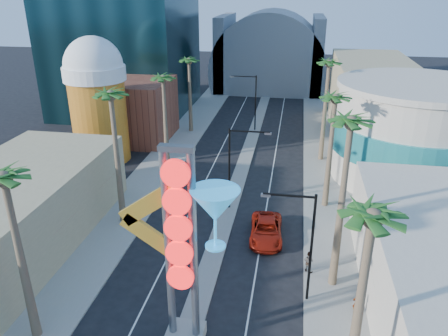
# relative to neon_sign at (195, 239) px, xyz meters

# --- Properties ---
(sidewalk_west) EXTENTS (5.00, 100.00, 0.15)m
(sidewalk_west) POSITION_rel_neon_sign_xyz_m (-10.32, 32.04, -7.23)
(sidewalk_west) COLOR gray
(sidewalk_west) RESTS_ON ground
(sidewalk_east) EXTENTS (5.00, 100.00, 0.15)m
(sidewalk_east) POSITION_rel_neon_sign_xyz_m (8.68, 32.04, -7.23)
(sidewalk_east) COLOR gray
(sidewalk_east) RESTS_ON ground
(median) EXTENTS (1.60, 84.00, 0.15)m
(median) POSITION_rel_neon_sign_xyz_m (-0.82, 35.04, -7.23)
(median) COLOR gray
(median) RESTS_ON ground
(brick_filler_west) EXTENTS (10.00, 10.00, 8.00)m
(brick_filler_west) POSITION_rel_neon_sign_xyz_m (-16.82, 35.04, -3.31)
(brick_filler_west) COLOR brown
(brick_filler_west) RESTS_ON ground
(filler_east) EXTENTS (10.00, 20.00, 10.00)m
(filler_east) POSITION_rel_neon_sign_xyz_m (15.18, 45.04, -2.31)
(filler_east) COLOR tan
(filler_east) RESTS_ON ground
(beer_mug) EXTENTS (7.00, 7.00, 14.50)m
(beer_mug) POSITION_rel_neon_sign_xyz_m (-17.82, 27.04, 0.54)
(beer_mug) COLOR #AB5D16
(beer_mug) RESTS_ON ground
(turquoise_building) EXTENTS (16.60, 16.60, 10.60)m
(turquoise_building) POSITION_rel_neon_sign_xyz_m (17.18, 27.04, -2.06)
(turquoise_building) COLOR beige
(turquoise_building) RESTS_ON ground
(canopy) EXTENTS (22.00, 16.00, 22.00)m
(canopy) POSITION_rel_neon_sign_xyz_m (-0.82, 69.04, -3.00)
(canopy) COLOR slate
(canopy) RESTS_ON ground
(neon_sign) EXTENTS (6.53, 2.60, 12.55)m
(neon_sign) POSITION_rel_neon_sign_xyz_m (0.00, 0.00, 0.00)
(neon_sign) COLOR gray
(neon_sign) RESTS_ON ground
(streetlight_0) EXTENTS (3.79, 0.25, 8.00)m
(streetlight_0) POSITION_rel_neon_sign_xyz_m (-0.27, 17.04, -2.43)
(streetlight_0) COLOR black
(streetlight_0) RESTS_ON ground
(streetlight_1) EXTENTS (3.79, 0.25, 8.00)m
(streetlight_1) POSITION_rel_neon_sign_xyz_m (-1.36, 41.04, -2.43)
(streetlight_1) COLOR black
(streetlight_1) RESTS_ON ground
(streetlight_2) EXTENTS (3.45, 0.25, 8.00)m
(streetlight_2) POSITION_rel_neon_sign_xyz_m (5.91, 5.04, -2.47)
(streetlight_2) COLOR black
(streetlight_2) RESTS_ON ground
(palm_0) EXTENTS (2.40, 2.40, 11.70)m
(palm_0) POSITION_rel_neon_sign_xyz_m (-9.82, -0.96, 2.62)
(palm_0) COLOR brown
(palm_0) RESTS_ON ground
(palm_1) EXTENTS (2.40, 2.40, 12.70)m
(palm_1) POSITION_rel_neon_sign_xyz_m (-9.82, 13.04, 3.52)
(palm_1) COLOR brown
(palm_1) RESTS_ON ground
(palm_2) EXTENTS (2.40, 2.40, 11.20)m
(palm_2) POSITION_rel_neon_sign_xyz_m (-9.82, 27.04, 2.17)
(palm_2) COLOR brown
(palm_2) RESTS_ON ground
(palm_3) EXTENTS (2.40, 2.40, 11.20)m
(palm_3) POSITION_rel_neon_sign_xyz_m (-9.82, 39.04, 2.17)
(palm_3) COLOR brown
(palm_3) RESTS_ON ground
(palm_4) EXTENTS (2.40, 2.40, 12.20)m
(palm_4) POSITION_rel_neon_sign_xyz_m (8.18, -2.96, 3.07)
(palm_4) COLOR brown
(palm_4) RESTS_ON ground
(palm_5) EXTENTS (2.40, 2.40, 13.20)m
(palm_5) POSITION_rel_neon_sign_xyz_m (8.18, 7.04, 3.96)
(palm_5) COLOR brown
(palm_5) RESTS_ON ground
(palm_6) EXTENTS (2.40, 2.40, 11.70)m
(palm_6) POSITION_rel_neon_sign_xyz_m (8.18, 19.04, 2.62)
(palm_6) COLOR brown
(palm_6) RESTS_ON ground
(palm_7) EXTENTS (2.40, 2.40, 12.70)m
(palm_7) POSITION_rel_neon_sign_xyz_m (8.18, 31.04, 3.52)
(palm_7) COLOR brown
(palm_7) RESTS_ON ground
(red_pickup) EXTENTS (2.95, 5.82, 1.58)m
(red_pickup) POSITION_rel_neon_sign_xyz_m (3.05, 12.37, -6.52)
(red_pickup) COLOR #9D1A0C
(red_pickup) RESTS_ON ground
(pedestrian_a) EXTENTS (0.58, 0.39, 1.55)m
(pedestrian_a) POSITION_rel_neon_sign_xyz_m (9.50, 4.13, -6.38)
(pedestrian_a) COLOR gray
(pedestrian_a) RESTS_ON sidewalk_east
(pedestrian_b) EXTENTS (1.02, 0.95, 1.66)m
(pedestrian_b) POSITION_rel_neon_sign_xyz_m (6.48, 8.17, -6.32)
(pedestrian_b) COLOR gray
(pedestrian_b) RESTS_ON sidewalk_east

